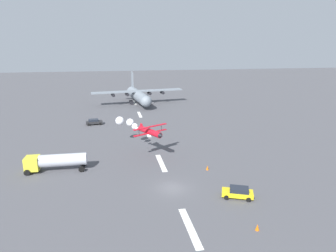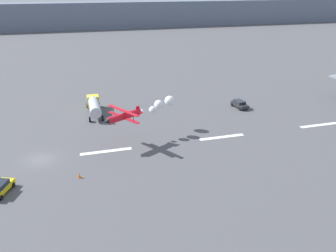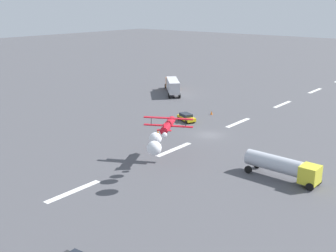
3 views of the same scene
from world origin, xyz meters
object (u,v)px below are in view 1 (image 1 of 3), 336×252
object	(u,v)px
cargo_transport_plane	(139,96)
stunt_biplane_red	(136,126)
fuel_tanker_truck	(55,161)
traffic_cone_near	(257,227)
followme_car_yellow	(238,192)
traffic_cone_far	(207,168)
airport_staff_sedan	(94,122)

from	to	relation	value
cargo_transport_plane	stunt_biplane_red	distance (m)	47.95
fuel_tanker_truck	traffic_cone_near	world-z (taller)	fuel_tanker_truck
stunt_biplane_red	followme_car_yellow	world-z (taller)	stunt_biplane_red
fuel_tanker_truck	followme_car_yellow	size ratio (longest dim) A/B	2.16
stunt_biplane_red	followme_car_yellow	xyz separation A→B (m)	(-21.69, -12.03, -4.22)
stunt_biplane_red	fuel_tanker_truck	distance (m)	16.30
cargo_transport_plane	traffic_cone_far	xyz separation A→B (m)	(-59.61, -5.82, -2.90)
fuel_tanker_truck	traffic_cone_near	distance (m)	33.26
stunt_biplane_red	airport_staff_sedan	bearing A→B (deg)	23.07
cargo_transport_plane	followme_car_yellow	distance (m)	69.72
followme_car_yellow	airport_staff_sedan	world-z (taller)	same
fuel_tanker_truck	followme_car_yellow	xyz separation A→B (m)	(-14.26, -26.16, -0.94)
cargo_transport_plane	followme_car_yellow	bearing A→B (deg)	-174.29
cargo_transport_plane	stunt_biplane_red	bearing A→B (deg)	173.90
fuel_tanker_truck	traffic_cone_far	size ratio (longest dim) A/B	13.18
cargo_transport_plane	traffic_cone_far	bearing A→B (deg)	-174.42
airport_staff_sedan	traffic_cone_far	bearing A→B (deg)	-149.17
stunt_biplane_red	fuel_tanker_truck	xyz separation A→B (m)	(-7.42, 14.14, -3.28)
cargo_transport_plane	followme_car_yellow	size ratio (longest dim) A/B	7.22
traffic_cone_near	traffic_cone_far	size ratio (longest dim) A/B	1.00
cargo_transport_plane	airport_staff_sedan	xyz separation A→B (m)	(-25.56, 14.50, -2.46)
cargo_transport_plane	traffic_cone_far	distance (m)	59.96
cargo_transport_plane	stunt_biplane_red	xyz separation A→B (m)	(-47.65, 5.09, 1.76)
cargo_transport_plane	fuel_tanker_truck	xyz separation A→B (m)	(-55.07, 19.23, -1.52)
airport_staff_sedan	traffic_cone_near	world-z (taller)	airport_staff_sedan
traffic_cone_near	traffic_cone_far	xyz separation A→B (m)	(17.06, 0.20, 0.00)
airport_staff_sedan	traffic_cone_near	size ratio (longest dim) A/B	5.92
cargo_transport_plane	traffic_cone_near	size ratio (longest dim) A/B	44.00
cargo_transport_plane	traffic_cone_near	distance (m)	76.96
followme_car_yellow	traffic_cone_far	size ratio (longest dim) A/B	6.10
followme_car_yellow	traffic_cone_near	bearing A→B (deg)	172.90
traffic_cone_near	fuel_tanker_truck	bearing A→B (deg)	49.45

